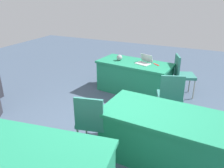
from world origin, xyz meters
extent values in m
plane|color=#3D4C60|center=(0.00, 0.00, 0.00)|extent=(14.40, 14.40, 0.00)
cube|color=#1E7A56|center=(0.37, -1.92, 0.73)|extent=(1.82, 1.01, 0.05)
cube|color=#1E7A56|center=(0.37, -1.92, 0.35)|extent=(1.75, 0.97, 0.70)
cube|color=#1E7A56|center=(-0.88, 0.16, 0.73)|extent=(1.93, 1.01, 0.05)
cube|color=#1E7A56|center=(-0.88, 0.16, 0.35)|extent=(1.85, 0.97, 0.70)
cube|color=#1E7A56|center=(0.28, 1.51, 0.73)|extent=(1.73, 1.08, 0.05)
cylinder|color=#9E9993|center=(-0.41, -1.15, 0.22)|extent=(0.03, 0.03, 0.44)
cylinder|color=#9E9993|center=(-0.77, -1.28, 0.22)|extent=(0.03, 0.03, 0.44)
cylinder|color=#9E9993|center=(-0.53, -0.79, 0.22)|extent=(0.03, 0.03, 0.44)
cylinder|color=#9E9993|center=(-0.89, -0.92, 0.22)|extent=(0.03, 0.03, 0.44)
cube|color=#2D7066|center=(-0.65, -1.03, 0.47)|extent=(0.56, 0.56, 0.06)
cube|color=#2D7066|center=(-0.72, -0.85, 0.72)|extent=(0.41, 0.18, 0.45)
cylinder|color=#9E9993|center=(-0.87, -2.46, 0.23)|extent=(0.03, 0.03, 0.46)
cylinder|color=#9E9993|center=(-1.01, -2.11, 0.23)|extent=(0.03, 0.03, 0.46)
cylinder|color=#9E9993|center=(-0.52, -2.32, 0.23)|extent=(0.03, 0.03, 0.46)
cylinder|color=#9E9993|center=(-0.66, -1.97, 0.23)|extent=(0.03, 0.03, 0.46)
cube|color=#2D7066|center=(-0.76, -2.22, 0.49)|extent=(0.57, 0.57, 0.06)
cube|color=#2D7066|center=(-0.58, -2.14, 0.75)|extent=(0.19, 0.40, 0.45)
cylinder|color=#9E9993|center=(0.43, 0.23, 0.23)|extent=(0.03, 0.03, 0.45)
cylinder|color=#9E9993|center=(0.06, 0.15, 0.23)|extent=(0.03, 0.03, 0.45)
cylinder|color=#9E9993|center=(0.35, 0.60, 0.23)|extent=(0.03, 0.03, 0.45)
cylinder|color=#9E9993|center=(-0.02, 0.52, 0.23)|extent=(0.03, 0.03, 0.45)
cube|color=#2D7066|center=(0.20, 0.38, 0.48)|extent=(0.52, 0.52, 0.06)
cube|color=#2D7066|center=(0.16, 0.57, 0.74)|extent=(0.42, 0.13, 0.45)
cube|color=silver|center=(0.15, -1.88, 0.76)|extent=(0.37, 0.31, 0.02)
cube|color=#B7B7BC|center=(0.11, -2.02, 0.86)|extent=(0.32, 0.17, 0.19)
sphere|color=gray|center=(0.76, -1.93, 0.82)|extent=(0.14, 0.14, 0.14)
cube|color=red|center=(-0.14, -1.96, 0.76)|extent=(0.16, 0.14, 0.01)
camera|label=1|loc=(-1.28, 2.93, 2.32)|focal=36.18mm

